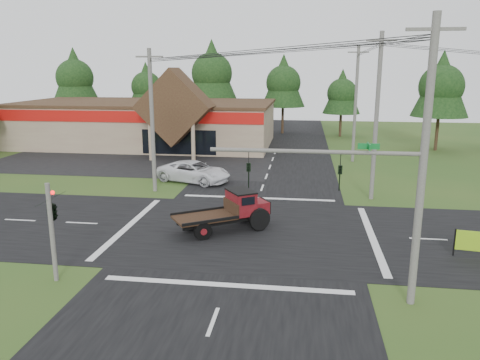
# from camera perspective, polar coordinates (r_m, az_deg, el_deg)

# --- Properties ---
(ground) EXTENTS (120.00, 120.00, 0.00)m
(ground) POSITION_cam_1_polar(r_m,az_deg,el_deg) (26.96, 0.79, -6.23)
(ground) COLOR #294B1B
(ground) RESTS_ON ground
(road_ns) EXTENTS (12.00, 120.00, 0.02)m
(road_ns) POSITION_cam_1_polar(r_m,az_deg,el_deg) (26.96, 0.79, -6.21)
(road_ns) COLOR black
(road_ns) RESTS_ON ground
(road_ew) EXTENTS (120.00, 12.00, 0.02)m
(road_ew) POSITION_cam_1_polar(r_m,az_deg,el_deg) (26.96, 0.79, -6.21)
(road_ew) COLOR black
(road_ew) RESTS_ON ground
(parking_apron) EXTENTS (28.00, 14.00, 0.02)m
(parking_apron) POSITION_cam_1_polar(r_m,az_deg,el_deg) (48.25, -13.08, 2.25)
(parking_apron) COLOR black
(parking_apron) RESTS_ON ground
(cvs_building) EXTENTS (30.40, 18.20, 9.19)m
(cvs_building) POSITION_cam_1_polar(r_m,az_deg,el_deg) (58.25, -11.13, 6.97)
(cvs_building) COLOR gray
(cvs_building) RESTS_ON ground
(traffic_signal_mast) EXTENTS (8.12, 0.24, 7.00)m
(traffic_signal_mast) POSITION_cam_1_polar(r_m,az_deg,el_deg) (18.50, 16.04, -1.64)
(traffic_signal_mast) COLOR #595651
(traffic_signal_mast) RESTS_ON ground
(traffic_signal_corner) EXTENTS (0.53, 2.48, 4.40)m
(traffic_signal_corner) POSITION_cam_1_polar(r_m,az_deg,el_deg) (21.51, -22.03, -2.52)
(traffic_signal_corner) COLOR #595651
(traffic_signal_corner) RESTS_ON ground
(utility_pole_nr) EXTENTS (2.00, 0.30, 11.00)m
(utility_pole_nr) POSITION_cam_1_polar(r_m,az_deg,el_deg) (18.56, 21.43, 1.85)
(utility_pole_nr) COLOR #595651
(utility_pole_nr) RESTS_ON ground
(utility_pole_nw) EXTENTS (2.00, 0.30, 10.50)m
(utility_pole_nw) POSITION_cam_1_polar(r_m,az_deg,el_deg) (35.20, -10.67, 7.19)
(utility_pole_nw) COLOR #595651
(utility_pole_nw) RESTS_ON ground
(utility_pole_ne) EXTENTS (2.00, 0.30, 11.50)m
(utility_pole_ne) POSITION_cam_1_polar(r_m,az_deg,el_deg) (33.71, 16.31, 7.48)
(utility_pole_ne) COLOR #595651
(utility_pole_ne) RESTS_ON ground
(utility_pole_n) EXTENTS (2.00, 0.30, 11.20)m
(utility_pole_n) POSITION_cam_1_polar(r_m,az_deg,el_deg) (47.57, 13.91, 9.02)
(utility_pole_n) COLOR #595651
(utility_pole_n) RESTS_ON ground
(tree_row_a) EXTENTS (6.72, 6.72, 12.12)m
(tree_row_a) POSITION_cam_1_polar(r_m,az_deg,el_deg) (73.13, -19.51, 11.87)
(tree_row_a) COLOR #332316
(tree_row_a) RESTS_ON ground
(tree_row_b) EXTENTS (5.60, 5.60, 10.10)m
(tree_row_b) POSITION_cam_1_polar(r_m,az_deg,el_deg) (71.10, -11.35, 11.25)
(tree_row_b) COLOR #332316
(tree_row_b) RESTS_ON ground
(tree_row_c) EXTENTS (7.28, 7.28, 13.13)m
(tree_row_c) POSITION_cam_1_polar(r_m,az_deg,el_deg) (67.49, -3.45, 13.10)
(tree_row_c) COLOR #332316
(tree_row_c) RESTS_ON ground
(tree_row_d) EXTENTS (6.16, 6.16, 11.11)m
(tree_row_d) POSITION_cam_1_polar(r_m,az_deg,el_deg) (67.30, 5.31, 11.92)
(tree_row_d) COLOR #332316
(tree_row_d) RESTS_ON ground
(tree_row_e) EXTENTS (5.04, 5.04, 9.09)m
(tree_row_e) POSITION_cam_1_polar(r_m,az_deg,el_deg) (65.46, 12.33, 10.46)
(tree_row_e) COLOR #332316
(tree_row_e) RESTS_ON ground
(tree_side_ne) EXTENTS (6.16, 6.16, 11.11)m
(tree_side_ne) POSITION_cam_1_polar(r_m,az_deg,el_deg) (57.21, 23.36, 10.65)
(tree_side_ne) COLOR #332316
(tree_side_ne) RESTS_ON ground
(antique_flatbed_truck) EXTENTS (5.80, 4.83, 2.32)m
(antique_flatbed_truck) POSITION_cam_1_polar(r_m,az_deg,el_deg) (26.66, -2.03, -3.84)
(antique_flatbed_truck) COLOR #530B0E
(antique_flatbed_truck) RESTS_ON ground
(white_pickup) EXTENTS (6.66, 4.63, 1.69)m
(white_pickup) POSITION_cam_1_polar(r_m,az_deg,el_deg) (38.51, -5.61, 1.02)
(white_pickup) COLOR white
(white_pickup) RESTS_ON ground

